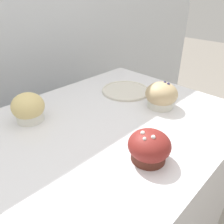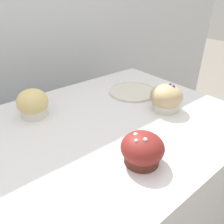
{
  "view_description": "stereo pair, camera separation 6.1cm",
  "coord_description": "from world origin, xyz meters",
  "px_view_note": "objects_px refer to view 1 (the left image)",
  "views": [
    {
      "loc": [
        -0.3,
        -0.41,
        1.28
      ],
      "look_at": [
        0.09,
        -0.03,
        0.97
      ],
      "focal_mm": 35.0,
      "sensor_mm": 36.0,
      "label": 1
    },
    {
      "loc": [
        -0.26,
        -0.45,
        1.28
      ],
      "look_at": [
        0.09,
        -0.03,
        0.97
      ],
      "focal_mm": 35.0,
      "sensor_mm": 36.0,
      "label": 2
    }
  ],
  "objects_px": {
    "muffin_front_center": "(161,96)",
    "muffin_back_left": "(149,147)",
    "muffin_back_right": "(28,108)",
    "serving_plate": "(126,90)"
  },
  "relations": [
    {
      "from": "muffin_front_center",
      "to": "muffin_back_left",
      "type": "bearing_deg",
      "value": -152.11
    },
    {
      "from": "muffin_back_left",
      "to": "muffin_back_right",
      "type": "height_order",
      "value": "muffin_back_right"
    },
    {
      "from": "muffin_back_left",
      "to": "muffin_back_right",
      "type": "distance_m",
      "value": 0.38
    },
    {
      "from": "muffin_back_right",
      "to": "serving_plate",
      "type": "height_order",
      "value": "muffin_back_right"
    },
    {
      "from": "muffin_back_left",
      "to": "muffin_back_right",
      "type": "bearing_deg",
      "value": 106.99
    },
    {
      "from": "muffin_front_center",
      "to": "muffin_back_left",
      "type": "distance_m",
      "value": 0.28
    },
    {
      "from": "muffin_front_center",
      "to": "serving_plate",
      "type": "distance_m",
      "value": 0.17
    },
    {
      "from": "muffin_back_left",
      "to": "muffin_back_right",
      "type": "relative_size",
      "value": 1.04
    },
    {
      "from": "muffin_back_right",
      "to": "serving_plate",
      "type": "relative_size",
      "value": 0.52
    },
    {
      "from": "muffin_front_center",
      "to": "serving_plate",
      "type": "relative_size",
      "value": 0.58
    }
  ]
}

